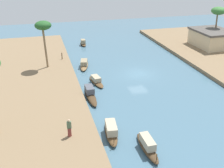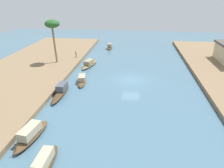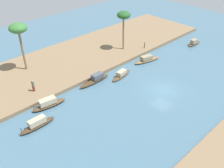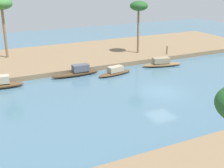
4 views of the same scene
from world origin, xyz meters
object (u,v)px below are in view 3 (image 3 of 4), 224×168
(sampan_with_tall_canopy, at_px, (49,104))
(palm_tree_left_near, at_px, (124,16))
(person_on_near_bank, at_px, (33,86))
(mooring_post, at_px, (145,45))
(sampan_midstream, at_px, (194,43))
(sampan_foreground, at_px, (95,79))
(sampan_downstream_large, at_px, (121,75))
(sampan_upstream_small, at_px, (37,124))
(palm_tree_left_far, at_px, (18,29))
(sampan_near_left_bank, at_px, (147,59))

(sampan_with_tall_canopy, bearing_deg, palm_tree_left_near, -157.92)
(sampan_with_tall_canopy, relative_size, person_on_near_bank, 2.65)
(mooring_post, bearing_deg, sampan_midstream, 151.12)
(person_on_near_bank, xyz_separation_m, palm_tree_left_near, (-18.16, -1.05, 5.13))
(sampan_with_tall_canopy, height_order, person_on_near_bank, person_on_near_bank)
(sampan_foreground, height_order, mooring_post, mooring_post)
(sampan_midstream, bearing_deg, sampan_downstream_large, -2.87)
(sampan_upstream_small, xyz_separation_m, sampan_midstream, (-32.91, 0.08, -0.07))
(palm_tree_left_far, bearing_deg, sampan_foreground, 121.05)
(sampan_midstream, distance_m, sampan_foreground, 22.11)
(sampan_midstream, distance_m, sampan_with_tall_canopy, 30.08)
(person_on_near_bank, bearing_deg, palm_tree_left_near, -88.63)
(sampan_with_tall_canopy, bearing_deg, sampan_upstream_small, 46.45)
(sampan_near_left_bank, bearing_deg, person_on_near_bank, -0.63)
(sampan_upstream_small, relative_size, palm_tree_left_far, 0.59)
(sampan_near_left_bank, relative_size, palm_tree_left_near, 0.75)
(sampan_with_tall_canopy, height_order, palm_tree_left_far, palm_tree_left_far)
(sampan_upstream_small, distance_m, sampan_midstream, 32.91)
(sampan_upstream_small, height_order, sampan_downstream_large, sampan_upstream_small)
(mooring_post, relative_size, palm_tree_left_far, 0.14)
(sampan_foreground, bearing_deg, palm_tree_left_near, -157.02)
(sampan_midstream, distance_m, person_on_near_bank, 30.52)
(sampan_with_tall_canopy, distance_m, sampan_near_left_bank, 18.36)
(sampan_downstream_large, bearing_deg, sampan_with_tall_canopy, -14.81)
(sampan_upstream_small, relative_size, sampan_midstream, 1.24)
(sampan_upstream_small, xyz_separation_m, palm_tree_left_far, (-5.21, -12.37, 6.40))
(palm_tree_left_far, bearing_deg, sampan_near_left_bank, 146.48)
(sampan_midstream, bearing_deg, sampan_with_tall_canopy, -3.38)
(sampan_near_left_bank, bearing_deg, palm_tree_left_near, -76.21)
(sampan_upstream_small, distance_m, sampan_foreground, 11.33)
(sampan_downstream_large, relative_size, sampan_foreground, 0.81)
(sampan_with_tall_canopy, relative_size, mooring_post, 4.29)
(sampan_foreground, height_order, sampan_near_left_bank, sampan_foreground)
(sampan_foreground, xyz_separation_m, sampan_with_tall_canopy, (8.05, 0.39, 0.06))
(sampan_upstream_small, bearing_deg, sampan_downstream_large, -175.30)
(sampan_downstream_large, bearing_deg, sampan_near_left_bank, 174.80)
(sampan_upstream_small, distance_m, palm_tree_left_near, 23.16)
(sampan_near_left_bank, bearing_deg, mooring_post, -120.87)
(sampan_foreground, distance_m, palm_tree_left_far, 12.92)
(palm_tree_left_far, bearing_deg, sampan_with_tall_canopy, 77.18)
(sampan_foreground, distance_m, mooring_post, 13.36)
(sampan_upstream_small, bearing_deg, sampan_with_tall_canopy, -141.03)
(palm_tree_left_near, bearing_deg, sampan_upstream_small, 18.72)
(palm_tree_left_near, bearing_deg, sampan_midstream, 148.17)
(sampan_midstream, height_order, sampan_downstream_large, sampan_midstream)
(sampan_midstream, relative_size, sampan_foreground, 0.65)
(sampan_upstream_small, bearing_deg, sampan_near_left_bank, -175.51)
(sampan_foreground, relative_size, person_on_near_bank, 3.13)
(sampan_upstream_small, height_order, palm_tree_left_far, palm_tree_left_far)
(sampan_upstream_small, distance_m, sampan_downstream_large, 14.84)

